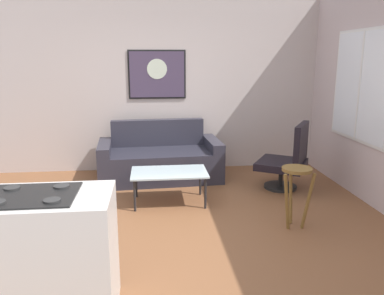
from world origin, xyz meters
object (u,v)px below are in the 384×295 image
object	(u,v)px
armchair	(288,160)
wall_painting	(157,74)
couch	(160,160)
coffee_table	(169,174)
bar_stool	(296,182)

from	to	relation	value
armchair	wall_painting	xyz separation A→B (m)	(-1.79, 1.23, 1.14)
armchair	wall_painting	distance (m)	2.45
couch	armchair	distance (m)	1.92
coffee_table	wall_painting	distance (m)	1.98
armchair	couch	bearing A→B (deg)	158.58
armchair	wall_painting	size ratio (longest dim) A/B	1.04
couch	bar_stool	world-z (taller)	couch
couch	wall_painting	size ratio (longest dim) A/B	2.04
couch	armchair	world-z (taller)	armchair
coffee_table	armchair	size ratio (longest dim) A/B	1.01
coffee_table	wall_painting	xyz separation A→B (m)	(-0.10, 1.58, 1.18)
wall_painting	coffee_table	bearing A→B (deg)	-86.40
coffee_table	armchair	bearing A→B (deg)	11.81
bar_stool	wall_painting	distance (m)	3.04
armchair	bar_stool	xyz separation A→B (m)	(-0.36, -1.24, 0.09)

